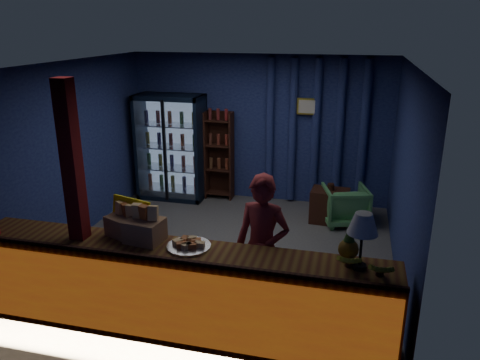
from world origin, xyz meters
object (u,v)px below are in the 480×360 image
at_px(green_chair, 345,205).
at_px(pastry_tray, 189,245).
at_px(table_lamp, 363,226).
at_px(shopkeeper, 262,249).

bearing_deg(green_chair, pastry_tray, 49.38).
distance_m(green_chair, table_lamp, 3.42).
distance_m(green_chair, pastry_tray, 3.59).
bearing_deg(green_chair, table_lamp, 77.29).
relative_size(shopkeeper, green_chair, 2.37).
bearing_deg(pastry_tray, green_chair, 65.56).
xyz_separation_m(green_chair, pastry_tray, (-1.46, -3.22, 0.66)).
bearing_deg(table_lamp, pastry_tray, 179.13).
height_order(pastry_tray, table_lamp, table_lamp).
distance_m(pastry_tray, table_lamp, 1.71).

